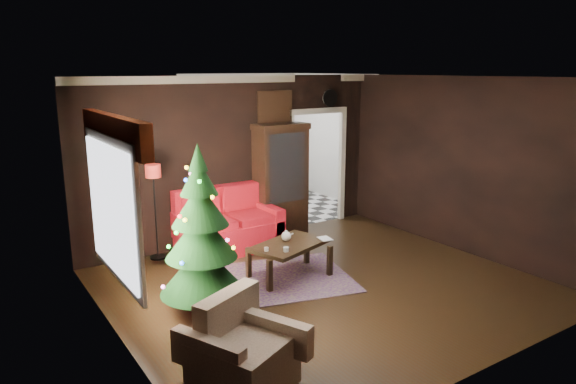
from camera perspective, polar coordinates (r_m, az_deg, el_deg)
floor at (r=7.30m, az=3.96°, el=-10.19°), size 5.50×5.50×0.00m
ceiling at (r=6.70m, az=4.35°, el=12.35°), size 5.50×5.50×0.00m
wall_back at (r=8.94m, az=-5.68°, el=3.53°), size 5.50×0.00×5.50m
wall_front at (r=5.19m, az=21.27°, el=-4.53°), size 5.50×0.00×5.50m
wall_left at (r=5.67m, az=-18.50°, el=-2.82°), size 0.00×5.50×5.50m
wall_right at (r=8.79m, az=18.53°, el=2.74°), size 0.00×5.50×5.50m
doorway at (r=9.89m, az=3.10°, el=2.47°), size 1.10×0.10×2.10m
left_window at (r=5.85m, az=-18.68°, el=-1.83°), size 0.05×1.60×1.40m
valance at (r=5.73m, az=-18.51°, el=6.23°), size 0.12×2.10×0.35m
kitchen_floor at (r=11.34m, az=-1.48°, el=-1.55°), size 3.00×3.00×0.00m
kitchen_window at (r=12.27m, az=-5.16°, el=7.61°), size 0.70×0.06×0.70m
rug at (r=7.47m, az=-1.76°, el=-9.55°), size 2.52×2.10×0.01m
loveseat at (r=8.57m, az=-6.50°, el=-3.09°), size 1.70×0.90×1.00m
curio_cabinet at (r=9.20m, az=-0.81°, el=1.02°), size 0.90×0.45×1.90m
floor_lamp at (r=8.00m, az=-14.25°, el=-2.16°), size 0.28×0.28×1.44m
christmas_tree at (r=6.23m, az=-9.49°, el=-4.23°), size 1.14×1.14×1.95m
armchair at (r=4.93m, az=-4.93°, el=-16.51°), size 1.07×1.07×0.83m
coffee_table at (r=7.49m, az=0.15°, el=-7.39°), size 1.25×0.97×0.49m
teapot at (r=7.47m, az=-0.19°, el=-4.82°), size 0.21×0.21×0.15m
cup_a at (r=7.10m, az=-2.38°, el=-6.24°), size 0.08×0.08×0.05m
cup_b at (r=7.07m, az=-0.23°, el=-6.27°), size 0.08×0.08×0.06m
book at (r=7.51m, az=3.52°, el=-4.47°), size 0.16×0.04×0.22m
wall_clock at (r=9.84m, az=4.56°, el=10.19°), size 0.32×0.32×0.06m
painting at (r=9.17m, az=-1.47°, el=9.19°), size 0.62×0.05×0.52m
kitchen_counter at (r=12.24m, az=-4.48°, el=1.69°), size 1.80×0.60×0.90m
kitchen_table at (r=10.84m, az=-2.00°, el=-0.20°), size 0.70×0.70×0.75m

